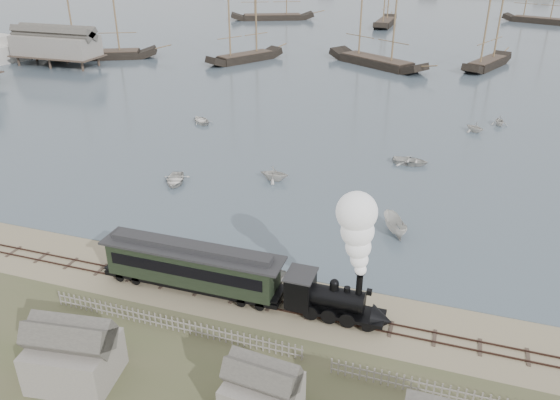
% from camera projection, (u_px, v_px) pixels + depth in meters
% --- Properties ---
extents(ground, '(600.00, 600.00, 0.00)m').
position_uv_depth(ground, '(291.00, 292.00, 42.52)').
color(ground, tan).
rests_on(ground, ground).
extents(harbor_water, '(600.00, 336.00, 0.06)m').
position_uv_depth(harbor_water, '(439.00, 15.00, 187.43)').
color(harbor_water, '#465465').
rests_on(harbor_water, ground).
extents(rail_track, '(120.00, 1.80, 0.16)m').
position_uv_depth(rail_track, '(283.00, 307.00, 40.80)').
color(rail_track, '#37241E').
rests_on(rail_track, ground).
extents(picket_fence_west, '(19.00, 0.10, 1.20)m').
position_uv_depth(picket_fence_west, '(174.00, 331.00, 38.40)').
color(picket_fence_west, gray).
rests_on(picket_fence_west, ground).
extents(shed_left, '(5.00, 4.00, 4.10)m').
position_uv_depth(shed_left, '(78.00, 378.00, 34.29)').
color(shed_left, gray).
rests_on(shed_left, ground).
extents(locomotive, '(7.76, 2.90, 9.68)m').
position_uv_depth(locomotive, '(349.00, 268.00, 37.50)').
color(locomotive, black).
rests_on(locomotive, ground).
extents(passenger_coach, '(14.58, 2.81, 3.54)m').
position_uv_depth(passenger_coach, '(192.00, 265.00, 41.95)').
color(passenger_coach, black).
rests_on(passenger_coach, ground).
extents(beached_dinghy, '(3.16, 4.06, 0.77)m').
position_uv_depth(beached_dinghy, '(277.00, 276.00, 43.88)').
color(beached_dinghy, silver).
rests_on(beached_dinghy, ground).
extents(rowboat_0, '(4.90, 4.16, 0.86)m').
position_uv_depth(rowboat_0, '(175.00, 180.00, 60.81)').
color(rowboat_0, silver).
rests_on(rowboat_0, harbor_water).
extents(rowboat_1, '(2.86, 3.30, 1.71)m').
position_uv_depth(rowboat_1, '(274.00, 173.00, 61.34)').
color(rowboat_1, silver).
rests_on(rowboat_1, harbor_water).
extents(rowboat_2, '(4.24, 3.26, 1.55)m').
position_uv_depth(rowboat_2, '(394.00, 226.00, 50.52)').
color(rowboat_2, silver).
rests_on(rowboat_2, harbor_water).
extents(rowboat_3, '(3.14, 4.33, 0.88)m').
position_uv_depth(rowboat_3, '(410.00, 161.00, 65.84)').
color(rowboat_3, silver).
rests_on(rowboat_3, harbor_water).
extents(rowboat_6, '(4.56, 4.65, 0.79)m').
position_uv_depth(rowboat_6, '(201.00, 120.00, 80.46)').
color(rowboat_6, silver).
rests_on(rowboat_6, harbor_water).
extents(rowboat_7, '(3.03, 2.74, 1.40)m').
position_uv_depth(rowboat_7, '(500.00, 121.00, 79.17)').
color(rowboat_7, silver).
rests_on(rowboat_7, harbor_water).
extents(rowboat_8, '(3.60, 3.68, 1.47)m').
position_uv_depth(rowboat_8, '(475.00, 127.00, 76.45)').
color(rowboat_8, silver).
rests_on(rowboat_8, harbor_water).
extents(schooner_0, '(24.56, 16.05, 20.00)m').
position_uv_depth(schooner_0, '(94.00, 12.00, 117.78)').
color(schooner_0, black).
rests_on(schooner_0, harbor_water).
extents(schooner_1, '(13.17, 18.23, 20.00)m').
position_uv_depth(schooner_1, '(244.00, 14.00, 115.01)').
color(schooner_1, black).
rests_on(schooner_1, harbor_water).
extents(schooner_2, '(23.22, 17.78, 20.00)m').
position_uv_depth(schooner_2, '(379.00, 16.00, 111.08)').
color(schooner_2, black).
rests_on(schooner_2, harbor_water).
extents(schooner_3, '(10.68, 18.53, 20.00)m').
position_uv_depth(schooner_3, '(495.00, 18.00, 109.46)').
color(schooner_3, black).
rests_on(schooner_3, harbor_water).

